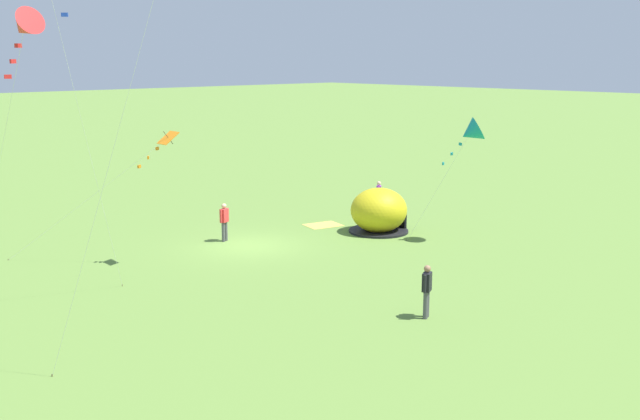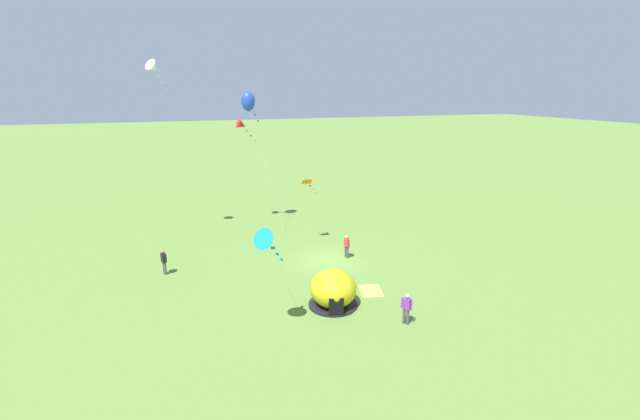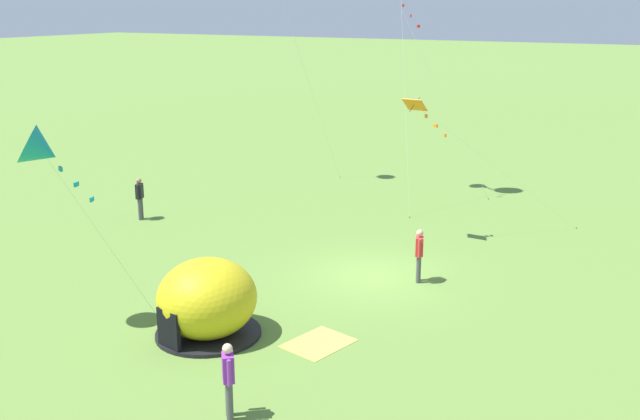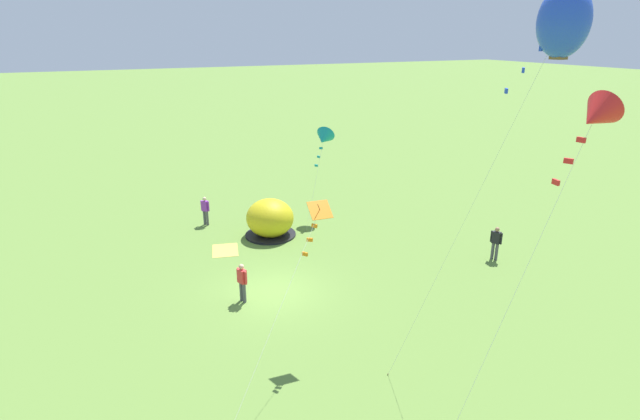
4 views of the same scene
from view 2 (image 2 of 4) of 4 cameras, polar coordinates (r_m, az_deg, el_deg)
The scene contains 11 objects.
ground_plane at distance 30.79m, azimuth 1.25°, elevation -6.87°, with size 300.00×300.00×0.00m, color olive.
popup_tent at distance 24.51m, azimuth 1.77°, elevation -10.52°, with size 2.81×2.81×2.10m.
picnic_blanket at distance 26.75m, azimuth 6.79°, elevation -10.64°, with size 1.70×1.30×0.01m, color gold.
person_near_tent at distance 30.20m, azimuth -20.10°, elevation -6.37°, with size 0.54×0.38×1.72m.
person_watching_sky at distance 23.18m, azimuth 11.45°, elevation -12.59°, with size 0.48×0.43×1.72m.
person_with_toddler at distance 31.15m, azimuth 3.58°, elevation -4.72°, with size 0.56×0.36×1.72m.
kite_orange at distance 33.17m, azimuth -1.46°, elevation 3.47°, with size 4.85×5.59×5.31m.
kite_blue at distance 37.13m, azimuth -9.56°, elevation 14.09°, with size 3.63×2.65×11.70m.
kite_white at distance 35.77m, azimuth -21.32°, elevation 17.30°, with size 3.67×4.10×14.04m.
kite_teal at distance 20.66m, azimuth -7.00°, elevation -4.10°, with size 2.62×2.77×5.54m.
kite_red at distance 37.97m, azimuth -10.39°, elevation 11.07°, with size 1.09×5.16×9.46m.
Camera 2 is at (-26.58, 10.04, 11.86)m, focal length 24.00 mm.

